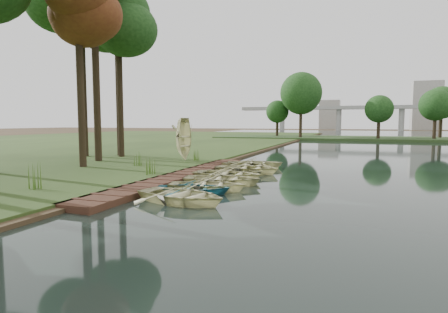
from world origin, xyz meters
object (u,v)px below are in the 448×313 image
(rowboat_1, at_px, (193,187))
(stored_rowboat, at_px, (184,156))
(rowboat_2, at_px, (207,184))
(rowboat_0, at_px, (182,193))
(boardwalk, at_px, (180,177))

(rowboat_1, height_order, stored_rowboat, stored_rowboat)
(stored_rowboat, bearing_deg, rowboat_2, -134.78)
(rowboat_2, bearing_deg, rowboat_0, 165.48)
(rowboat_1, relative_size, rowboat_2, 0.92)
(rowboat_1, xyz_separation_m, stored_rowboat, (-5.22, 9.85, 0.25))
(rowboat_0, relative_size, stored_rowboat, 1.18)
(boardwalk, bearing_deg, stored_rowboat, 114.30)
(rowboat_1, bearing_deg, rowboat_0, 172.88)
(rowboat_1, relative_size, stored_rowboat, 1.01)
(rowboat_2, bearing_deg, stored_rowboat, 16.77)
(rowboat_0, height_order, rowboat_2, rowboat_0)
(boardwalk, bearing_deg, rowboat_0, -62.92)
(boardwalk, xyz_separation_m, rowboat_0, (2.73, -5.35, 0.27))
(stored_rowboat, bearing_deg, rowboat_1, -138.26)
(rowboat_2, bearing_deg, rowboat_1, 146.62)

